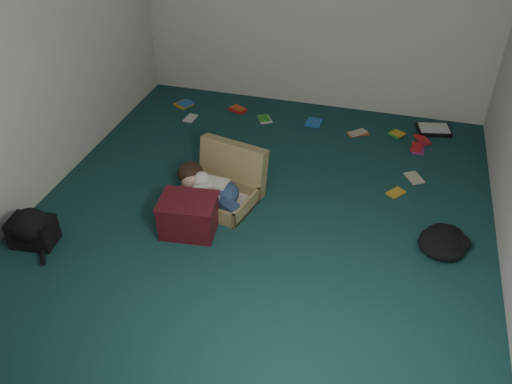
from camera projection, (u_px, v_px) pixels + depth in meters
The scene contains 10 objects.
floor at pixel (261, 214), 4.82m from camera, with size 4.50×4.50×0.00m, color #163F3E.
wall_front at pixel (122, 291), 2.30m from camera, with size 4.50×4.50×0.00m, color silver.
wall_left at pixel (30, 51), 4.49m from camera, with size 4.50×4.50×0.00m, color silver.
suitcase at pixel (223, 184), 4.95m from camera, with size 0.78×0.77×0.48m.
person at pixel (209, 188), 4.82m from camera, with size 0.68×0.45×0.30m.
maroon_bin at pixel (189, 216), 4.54m from camera, with size 0.51×0.42×0.32m.
backpack at pixel (33, 231), 4.43m from camera, with size 0.44×0.35×0.26m, color black, non-canonical shape.
clothing_pile at pixel (431, 238), 4.45m from camera, with size 0.47×0.39×0.15m, color black, non-canonical shape.
paper_tray at pixel (434, 130), 6.00m from camera, with size 0.40×0.33×0.05m.
book_scatter at pixel (322, 135), 5.94m from camera, with size 3.00×1.39×0.02m.
Camera 1 is at (0.99, -3.65, 3.00)m, focal length 38.00 mm.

